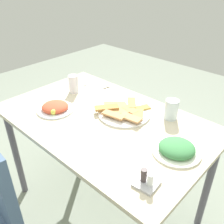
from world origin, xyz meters
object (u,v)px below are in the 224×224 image
(dining_table, at_px, (104,130))
(spoon, at_px, (95,86))
(soda_can, at_px, (74,84))
(paper_napkin, at_px, (97,86))
(drinking_glass, at_px, (171,109))
(salad_plate_greens, at_px, (55,108))
(pide_platter, at_px, (124,112))
(condiment_caddy, at_px, (147,181))
(fork, at_px, (98,85))
(salad_plate_rice, at_px, (177,149))

(dining_table, xyz_separation_m, spoon, (0.34, -0.25, 0.09))
(soda_can, distance_m, paper_napkin, 0.19)
(drinking_glass, bearing_deg, salad_plate_greens, 35.70)
(pide_platter, xyz_separation_m, spoon, (0.40, -0.14, -0.01))
(dining_table, height_order, salad_plate_greens, salad_plate_greens)
(spoon, xyz_separation_m, condiment_caddy, (-0.82, 0.49, 0.02))
(pide_platter, height_order, fork, pide_platter)
(fork, bearing_deg, spoon, 67.80)
(soda_can, relative_size, drinking_glass, 1.05)
(salad_plate_rice, xyz_separation_m, drinking_glass, (0.18, -0.24, 0.04))
(drinking_glass, bearing_deg, dining_table, 43.03)
(fork, relative_size, spoon, 1.05)
(salad_plate_greens, height_order, salad_plate_rice, salad_plate_rice)
(dining_table, bearing_deg, spoon, -36.68)
(dining_table, relative_size, drinking_glass, 10.65)
(spoon, relative_size, condiment_caddy, 1.71)
(dining_table, relative_size, soda_can, 10.15)
(condiment_caddy, bearing_deg, pide_platter, -40.11)
(dining_table, relative_size, salad_plate_rice, 5.27)
(salad_plate_greens, distance_m, fork, 0.43)
(pide_platter, xyz_separation_m, drinking_glass, (-0.23, -0.14, 0.05))
(salad_plate_greens, bearing_deg, drinking_glass, -144.30)
(soda_can, height_order, drinking_glass, soda_can)
(pide_platter, relative_size, fork, 1.85)
(salad_plate_greens, distance_m, paper_napkin, 0.42)
(dining_table, height_order, spoon, spoon)
(paper_napkin, bearing_deg, drinking_glass, 179.04)
(salad_plate_greens, height_order, paper_napkin, salad_plate_greens)
(soda_can, xyz_separation_m, condiment_caddy, (-0.87, 0.34, -0.04))
(dining_table, relative_size, paper_napkin, 9.37)
(salad_plate_rice, height_order, fork, salad_plate_rice)
(salad_plate_rice, bearing_deg, fork, -18.56)
(soda_can, height_order, spoon, soda_can)
(pide_platter, distance_m, soda_can, 0.44)
(salad_plate_greens, relative_size, salad_plate_rice, 0.94)
(pide_platter, bearing_deg, fork, -23.43)
(salad_plate_greens, height_order, drinking_glass, drinking_glass)
(fork, bearing_deg, drinking_glass, 155.18)
(spoon, bearing_deg, condiment_caddy, 122.79)
(fork, height_order, spoon, same)
(soda_can, height_order, paper_napkin, soda_can)
(salad_plate_greens, xyz_separation_m, paper_napkin, (0.07, -0.41, -0.02))
(condiment_caddy, bearing_deg, salad_plate_rice, -86.33)
(dining_table, height_order, fork, fork)
(dining_table, bearing_deg, fork, -40.37)
(soda_can, xyz_separation_m, drinking_glass, (-0.67, -0.16, -0.00))
(dining_table, relative_size, salad_plate_greens, 5.61)
(salad_plate_greens, bearing_deg, salad_plate_rice, -167.95)
(dining_table, xyz_separation_m, soda_can, (0.39, -0.10, 0.15))
(paper_napkin, distance_m, condiment_caddy, 0.97)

